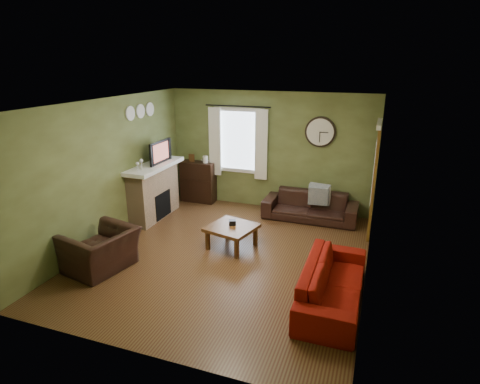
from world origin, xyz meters
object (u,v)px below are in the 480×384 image
(bookshelf, at_px, (198,182))
(sofa_brown, at_px, (310,206))
(coffee_table, at_px, (232,237))
(sofa_red, at_px, (333,283))
(armchair, at_px, (101,250))

(bookshelf, xyz_separation_m, sofa_brown, (2.71, -0.24, -0.19))
(bookshelf, relative_size, sofa_brown, 0.49)
(bookshelf, bearing_deg, coffee_table, -51.73)
(coffee_table, bearing_deg, bookshelf, 128.27)
(sofa_red, distance_m, coffee_table, 2.23)
(bookshelf, relative_size, armchair, 0.94)
(bookshelf, xyz_separation_m, armchair, (-0.07, -3.51, -0.15))
(armchair, bearing_deg, coffee_table, 141.98)
(armchair, distance_m, coffee_table, 2.23)
(bookshelf, bearing_deg, sofa_brown, -5.12)
(bookshelf, relative_size, sofa_red, 0.48)
(bookshelf, height_order, armchair, bookshelf)
(sofa_red, xyz_separation_m, coffee_table, (-1.93, 1.12, -0.08))
(sofa_brown, distance_m, armchair, 4.29)
(sofa_red, bearing_deg, armchair, 95.06)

